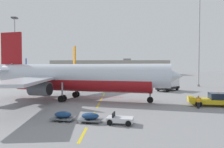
# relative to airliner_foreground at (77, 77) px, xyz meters

# --- Properties ---
(ground) EXTENTS (400.00, 400.00, 0.00)m
(ground) POSITION_rel_airliner_foreground_xyz_m (26.15, 21.22, -3.95)
(ground) COLOR gray
(apron_paint_markings) EXTENTS (8.00, 98.07, 0.01)m
(apron_paint_markings) POSITION_rel_airliner_foreground_xyz_m (4.15, 19.70, -3.95)
(apron_paint_markings) COLOR yellow
(apron_paint_markings) RESTS_ON ground
(airliner_foreground) EXTENTS (34.53, 33.72, 12.20)m
(airliner_foreground) POSITION_rel_airliner_foreground_xyz_m (0.00, 0.00, 0.00)
(airliner_foreground) COLOR silver
(airliner_foreground) RESTS_ON ground
(pushback_tug) EXTENTS (6.37, 3.92, 2.08)m
(pushback_tug) POSITION_rel_airliner_foreground_xyz_m (20.86, -4.87, -3.05)
(pushback_tug) COLOR yellow
(pushback_tug) RESTS_ON ground
(airliner_mid_left) EXTENTS (33.14, 34.48, 12.40)m
(airliner_mid_left) POSITION_rel_airliner_foreground_xyz_m (-11.91, 44.54, 0.06)
(airliner_mid_left) COLOR silver
(airliner_mid_left) RESTS_ON ground
(airliner_far_center) EXTENTS (28.29, 30.12, 11.27)m
(airliner_far_center) POSITION_rel_airliner_foreground_xyz_m (-45.48, 83.17, -0.30)
(airliner_far_center) COLOR silver
(airliner_far_center) RESTS_ON ground
(fuel_service_truck) EXTENTS (6.59, 6.70, 3.14)m
(fuel_service_truck) POSITION_rel_airliner_foreground_xyz_m (19.14, 13.97, -2.30)
(fuel_service_truck) COLOR black
(fuel_service_truck) RESTS_ON ground
(ground_power_truck) EXTENTS (7.24, 3.32, 3.14)m
(ground_power_truck) POSITION_rel_airliner_foreground_xyz_m (-7.40, 21.42, -2.30)
(ground_power_truck) COLOR black
(ground_power_truck) RESTS_ON ground
(baggage_train) EXTENTS (8.72, 2.97, 1.14)m
(baggage_train) POSITION_rel_airliner_foreground_xyz_m (4.28, -14.27, -3.42)
(baggage_train) COLOR silver
(baggage_train) RESTS_ON ground
(ground_crew_worker) EXTENTS (0.64, 0.39, 1.76)m
(ground_crew_worker) POSITION_rel_airliner_foreground_xyz_m (18.08, -6.92, -2.94)
(ground_crew_worker) COLOR #232328
(ground_crew_worker) RESTS_ON ground
(apron_light_mast_near) EXTENTS (1.80, 1.80, 23.34)m
(apron_light_mast_near) POSITION_rel_airliner_foreground_xyz_m (-29.61, 36.71, 10.68)
(apron_light_mast_near) COLOR slate
(apron_light_mast_near) RESTS_ON ground
(apron_light_mast_far) EXTENTS (1.80, 1.80, 30.11)m
(apron_light_mast_far) POSITION_rel_airliner_foreground_xyz_m (30.66, 25.19, 14.35)
(apron_light_mast_far) COLOR slate
(apron_light_mast_far) RESTS_ON ground
(terminal_satellite) EXTENTS (87.86, 22.04, 12.27)m
(terminal_satellite) POSITION_rel_airliner_foreground_xyz_m (0.86, 123.85, 1.40)
(terminal_satellite) COLOR #9E998E
(terminal_satellite) RESTS_ON ground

